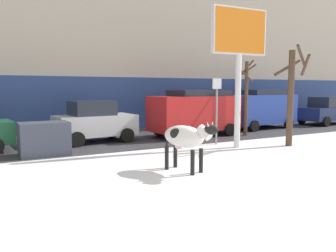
# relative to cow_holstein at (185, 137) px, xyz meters

# --- Properties ---
(ground_plane) EXTENTS (120.00, 120.00, 0.00)m
(ground_plane) POSITION_rel_cow_holstein_xyz_m (1.17, -0.69, -1.00)
(ground_plane) COLOR white
(road_strip) EXTENTS (60.00, 5.60, 0.01)m
(road_strip) POSITION_rel_cow_holstein_xyz_m (1.17, 6.55, -1.00)
(road_strip) COLOR #333338
(road_strip) RESTS_ON ground
(building_facade) EXTENTS (44.00, 6.10, 13.00)m
(building_facade) POSITION_rel_cow_holstein_xyz_m (1.17, 12.10, 5.48)
(building_facade) COLOR #A39989
(building_facade) RESTS_ON ground
(cow_holstein) EXTENTS (1.01, 1.93, 1.54)m
(cow_holstein) POSITION_rel_cow_holstein_xyz_m (0.00, 0.00, 0.00)
(cow_holstein) COLOR silver
(cow_holstein) RESTS_ON ground
(billboard) EXTENTS (2.53, 0.35, 5.56)m
(billboard) POSITION_rel_cow_holstein_xyz_m (4.02, 2.43, 3.31)
(billboard) COLOR silver
(billboard) RESTS_ON ground
(car_silver_hatchback) EXTENTS (3.62, 2.14, 1.86)m
(car_silver_hatchback) POSITION_rel_cow_holstein_xyz_m (-0.68, 6.57, -0.07)
(car_silver_hatchback) COLOR #B7BABF
(car_silver_hatchback) RESTS_ON ground
(car_red_van) EXTENTS (4.73, 2.39, 2.32)m
(car_red_van) POSITION_rel_cow_holstein_xyz_m (4.35, 6.06, 0.24)
(car_red_van) COLOR red
(car_red_van) RESTS_ON ground
(car_blue_van) EXTENTS (4.73, 2.39, 2.32)m
(car_blue_van) POSITION_rel_cow_holstein_xyz_m (9.60, 6.96, 0.24)
(car_blue_van) COLOR #233D9E
(car_blue_van) RESTS_ON ground
(car_navy_sedan) EXTENTS (4.32, 2.23, 1.84)m
(car_navy_sedan) POSITION_rel_cow_holstein_xyz_m (15.19, 6.57, -0.09)
(car_navy_sedan) COLOR #19234C
(car_navy_sedan) RESTS_ON ground
(pedestrian_near_billboard) EXTENTS (0.36, 0.24, 1.73)m
(pedestrian_near_billboard) POSITION_rel_cow_holstein_xyz_m (-2.76, 9.93, -0.12)
(pedestrian_near_billboard) COLOR #282833
(pedestrian_near_billboard) RESTS_ON ground
(bare_tree_right_lot) EXTENTS (1.14, 1.59, 4.14)m
(bare_tree_right_lot) POSITION_rel_cow_holstein_xyz_m (6.22, 1.66, 1.21)
(bare_tree_right_lot) COLOR #4C3828
(bare_tree_right_lot) RESTS_ON ground
(bare_tree_far_back) EXTENTS (1.21, 1.20, 3.85)m
(bare_tree_far_back) POSITION_rel_cow_holstein_xyz_m (6.72, 4.98, 1.07)
(bare_tree_far_back) COLOR #4C3828
(bare_tree_far_back) RESTS_ON ground
(dumpster) EXTENTS (1.71, 1.12, 1.20)m
(dumpster) POSITION_rel_cow_holstein_xyz_m (-3.17, 4.49, -0.40)
(dumpster) COLOR #383D4C
(dumpster) RESTS_ON ground
(street_sign) EXTENTS (0.44, 0.08, 2.82)m
(street_sign) POSITION_rel_cow_holstein_xyz_m (3.73, 3.46, 0.67)
(street_sign) COLOR gray
(street_sign) RESTS_ON ground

